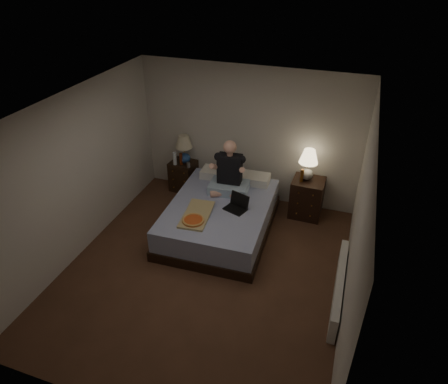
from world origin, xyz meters
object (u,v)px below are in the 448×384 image
at_px(radiator, 339,287).
at_px(lamp_right, 308,165).
at_px(bed, 220,217).
at_px(nightstand_left, 184,176).
at_px(laptop, 235,203).
at_px(nightstand_right, 307,198).
at_px(lamp_left, 184,149).
at_px(pizza_box, 193,221).
at_px(person, 229,168).
at_px(beer_bottle_right, 302,175).
at_px(soda_can, 188,165).
at_px(water_bottle, 175,159).
at_px(beer_bottle_left, 181,159).

bearing_deg(radiator, lamp_right, 112.80).
relative_size(bed, lamp_right, 3.79).
xyz_separation_m(nightstand_left, laptop, (1.41, -1.12, 0.35)).
bearing_deg(lamp_right, nightstand_right, -32.12).
bearing_deg(bed, lamp_left, 133.83).
height_order(bed, lamp_left, lamp_left).
xyz_separation_m(laptop, pizza_box, (-0.50, -0.54, -0.08)).
distance_m(person, laptop, 0.66).
bearing_deg(beer_bottle_right, lamp_left, 175.64).
distance_m(nightstand_right, soda_can, 2.25).
xyz_separation_m(nightstand_left, person, (1.14, -0.62, 0.70)).
relative_size(person, laptop, 2.74).
distance_m(bed, water_bottle, 1.59).
xyz_separation_m(lamp_left, pizza_box, (0.87, -1.66, -0.31)).
bearing_deg(beer_bottle_right, nightstand_left, 175.73).
distance_m(lamp_right, soda_can, 2.21).
height_order(lamp_right, pizza_box, lamp_right).
distance_m(water_bottle, laptop, 1.80).
height_order(bed, beer_bottle_right, beer_bottle_right).
bearing_deg(person, nightstand_right, 17.76).
height_order(bed, radiator, bed).
bearing_deg(pizza_box, water_bottle, 118.23).
distance_m(soda_can, laptop, 1.56).
relative_size(nightstand_left, beer_bottle_right, 2.61).
bearing_deg(nightstand_left, nightstand_right, 3.86).
xyz_separation_m(lamp_right, laptop, (-0.95, -1.05, -0.33)).
bearing_deg(lamp_left, person, -29.49).
bearing_deg(nightstand_right, nightstand_left, 178.93).
height_order(bed, water_bottle, water_bottle).
bearing_deg(person, pizza_box, -106.55).
height_order(bed, nightstand_right, nightstand_right).
relative_size(beer_bottle_right, laptop, 0.68).
bearing_deg(pizza_box, nightstand_left, 113.55).
xyz_separation_m(lamp_right, beer_bottle_left, (-2.35, -0.03, -0.27)).
xyz_separation_m(person, laptop, (0.27, -0.50, -0.35)).
bearing_deg(lamp_right, radiator, -67.20).
relative_size(lamp_right, laptop, 1.65).
xyz_separation_m(nightstand_left, water_bottle, (-0.10, -0.14, 0.43)).
bearing_deg(person, soda_can, 149.79).
distance_m(soda_can, radiator, 3.52).
bearing_deg(lamp_left, beer_bottle_left, -109.44).
bearing_deg(soda_can, laptop, -38.17).
xyz_separation_m(bed, radiator, (2.04, -0.93, -0.07)).
bearing_deg(soda_can, beer_bottle_right, -0.51).
height_order(laptop, pizza_box, laptop).
relative_size(lamp_left, water_bottle, 2.24).
distance_m(laptop, pizza_box, 0.74).
bearing_deg(lamp_right, lamp_left, 178.29).
bearing_deg(beer_bottle_right, bed, -143.47).
bearing_deg(person, radiator, -37.87).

